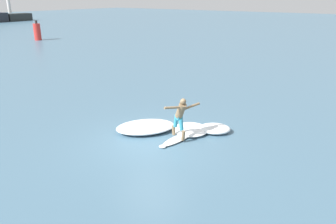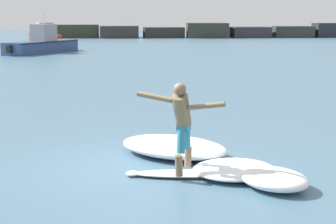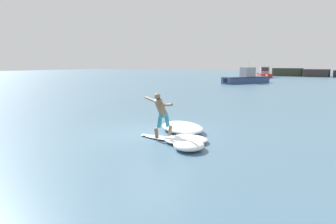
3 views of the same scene
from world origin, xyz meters
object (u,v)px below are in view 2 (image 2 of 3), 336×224
Objects in this scene: small_boat_offshore at (44,44)px; fishing_boat_near_jetty at (45,35)px; surfboard at (182,174)px; surfer at (182,120)px.

fishing_boat_near_jetty is at bearing 99.01° from small_boat_offshore.
fishing_boat_near_jetty is (-11.04, 53.51, 0.58)m from surfboard.
fishing_boat_near_jetty is at bearing 101.63° from surfer.
surfboard is at bearing -78.34° from fishing_boat_near_jetty.
surfboard is 34.84m from small_boat_offshore.
surfer is at bearing -78.37° from fishing_boat_near_jetty.
small_boat_offshore is (3.11, -19.59, 0.04)m from fishing_boat_near_jetty.
surfer is (-0.00, -0.10, 1.00)m from surfboard.
surfboard is at bearing -76.83° from small_boat_offshore.
fishing_boat_near_jetty reaches higher than surfboard.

